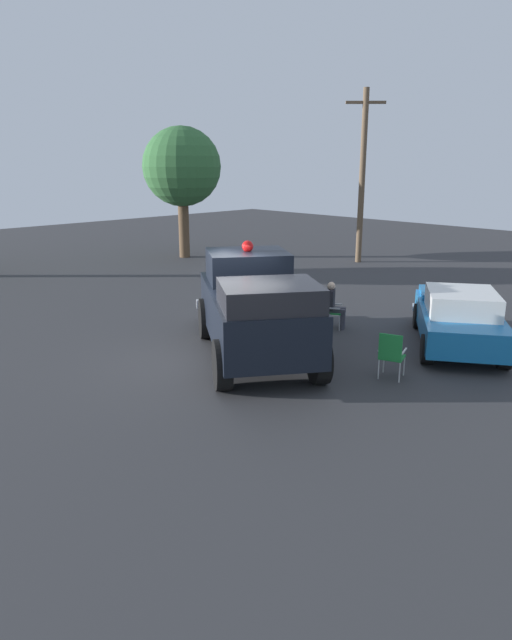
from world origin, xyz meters
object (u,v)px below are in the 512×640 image
lawn_chair_near_truck (329,307)px  spectator_seated (334,303)px  utility_pole (362,175)px  traffic_cone (296,312)px  oak_tree_left (182,167)px  classic_hot_rod (458,317)px  lawn_chair_by_car (391,353)px  vintage_fire_truck (254,306)px

lawn_chair_near_truck → spectator_seated: 0.17m
utility_pole → traffic_cone: bearing=-153.5°
oak_tree_left → utility_pole: utility_pole is taller
lawn_chair_near_truck → spectator_seated: size_ratio=0.79×
classic_hot_rod → lawn_chair_by_car: bearing=-178.0°
lawn_chair_near_truck → utility_pole: size_ratio=0.14×
lawn_chair_by_car → traffic_cone: (1.83, 4.27, -0.28)m
classic_hot_rod → lawn_chair_near_truck: 3.38m
vintage_fire_truck → traffic_cone: (2.77, 1.13, -0.89)m
oak_tree_left → spectator_seated: bearing=-109.4°
spectator_seated → traffic_cone: 1.18m
oak_tree_left → utility_pole: (4.83, -6.59, -0.29)m
lawn_chair_near_truck → utility_pole: (9.27, 5.69, 3.26)m
lawn_chair_by_car → utility_pole: bearing=38.4°
lawn_chair_near_truck → spectator_seated: spectator_seated is taller
vintage_fire_truck → lawn_chair_by_car: vintage_fire_truck is taller
lawn_chair_by_car → spectator_seated: (2.14, 3.21, 0.11)m
lawn_chair_by_car → utility_pole: 14.85m
spectator_seated → oak_tree_left: 13.58m
oak_tree_left → vintage_fire_truck: bearing=-120.9°
lawn_chair_near_truck → utility_pole: bearing=31.5°
spectator_seated → utility_pole: 11.33m
oak_tree_left → traffic_cone: size_ratio=9.42×
lawn_chair_by_car → traffic_cone: size_ratio=1.61×
oak_tree_left → utility_pole: 8.17m
vintage_fire_truck → traffic_cone: bearing=22.2°
lawn_chair_by_car → utility_pole: utility_pole is taller
utility_pole → traffic_cone: size_ratio=11.68×
traffic_cone → classic_hot_rod: bearing=-72.7°
lawn_chair_near_truck → lawn_chair_by_car: 3.92m
traffic_cone → spectator_seated: bearing=-73.6°
vintage_fire_truck → lawn_chair_by_car: (0.94, -3.14, -0.61)m
classic_hot_rod → lawn_chair_near_truck: size_ratio=4.56×
utility_pole → oak_tree_left: bearing=126.3°
classic_hot_rod → utility_pole: (8.22, 8.90, 3.11)m
lawn_chair_by_car → classic_hot_rod: bearing=2.0°
lawn_chair_by_car → lawn_chair_near_truck: bearing=58.0°
classic_hot_rod → vintage_fire_truck: bearing=143.3°
vintage_fire_truck → traffic_cone: size_ratio=9.67×
spectator_seated → lawn_chair_near_truck: bearing=121.3°
spectator_seated → traffic_cone: spectator_seated is taller
classic_hot_rod → traffic_cone: classic_hot_rod is taller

